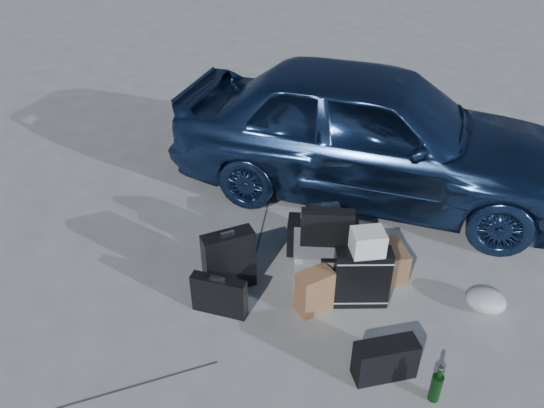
# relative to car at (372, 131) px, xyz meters

# --- Properties ---
(ground) EXTENTS (60.00, 60.00, 0.00)m
(ground) POSITION_rel_car_xyz_m (-0.87, -2.10, -0.70)
(ground) COLOR #A5A5A0
(ground) RESTS_ON ground
(car) EXTENTS (4.43, 3.02, 1.40)m
(car) POSITION_rel_car_xyz_m (0.00, 0.00, 0.00)
(car) COLOR navy
(car) RESTS_ON ground
(pelican_case) EXTENTS (0.57, 0.48, 0.39)m
(pelican_case) POSITION_rel_car_xyz_m (-0.64, -1.45, -0.51)
(pelican_case) COLOR #AFB2B5
(pelican_case) RESTS_ON ground
(laptop_bag) EXTENTS (0.44, 0.15, 0.32)m
(laptop_bag) POSITION_rel_car_xyz_m (-0.64, -1.45, -0.15)
(laptop_bag) COLOR black
(laptop_bag) RESTS_ON pelican_case
(briefcase) EXTENTS (0.46, 0.24, 0.35)m
(briefcase) POSITION_rel_car_xyz_m (-1.53, -1.81, -0.53)
(briefcase) COLOR black
(briefcase) RESTS_ON ground
(suitcase_left) EXTENTS (0.46, 0.30, 0.56)m
(suitcase_left) POSITION_rel_car_xyz_m (-1.45, -1.52, -0.42)
(suitcase_left) COLOR black
(suitcase_left) RESTS_ON ground
(suitcase_right) EXTENTS (0.45, 0.17, 0.53)m
(suitcase_right) POSITION_rel_car_xyz_m (-0.39, -1.75, -0.43)
(suitcase_right) COLOR black
(suitcase_right) RESTS_ON ground
(white_carton) EXTENTS (0.26, 0.22, 0.20)m
(white_carton) POSITION_rel_car_xyz_m (-0.37, -1.76, -0.07)
(white_carton) COLOR white
(white_carton) RESTS_ON suitcase_right
(duffel_bag) EXTENTS (0.67, 0.36, 0.32)m
(duffel_bag) POSITION_rel_car_xyz_m (-0.61, -1.06, -0.54)
(duffel_bag) COLOR black
(duffel_bag) RESTS_ON ground
(flat_box_white) EXTENTS (0.43, 0.39, 0.06)m
(flat_box_white) POSITION_rel_car_xyz_m (-0.59, -1.05, -0.35)
(flat_box_white) COLOR white
(flat_box_white) RESTS_ON duffel_bag
(flat_box_black) EXTENTS (0.33, 0.25, 0.07)m
(flat_box_black) POSITION_rel_car_xyz_m (-0.60, -1.04, -0.28)
(flat_box_black) COLOR black
(flat_box_black) RESTS_ON flat_box_white
(kraft_bag) EXTENTS (0.33, 0.28, 0.38)m
(kraft_bag) POSITION_rel_car_xyz_m (-0.77, -1.81, -0.51)
(kraft_bag) COLOR #AB764A
(kraft_bag) RESTS_ON ground
(cardboard_box) EXTENTS (0.44, 0.40, 0.29)m
(cardboard_box) POSITION_rel_car_xyz_m (-0.15, -1.43, -0.55)
(cardboard_box) COLOR brown
(cardboard_box) RESTS_ON ground
(plastic_bag) EXTENTS (0.40, 0.37, 0.18)m
(plastic_bag) POSITION_rel_car_xyz_m (0.62, -1.87, -0.61)
(plastic_bag) COLOR silver
(plastic_bag) RESTS_ON ground
(messenger_bag) EXTENTS (0.46, 0.24, 0.31)m
(messenger_bag) POSITION_rel_car_xyz_m (-0.34, -2.49, -0.55)
(messenger_bag) COLOR black
(messenger_bag) RESTS_ON ground
(green_bottle) EXTENTS (0.10, 0.10, 0.31)m
(green_bottle) POSITION_rel_car_xyz_m (-0.04, -2.70, -0.55)
(green_bottle) COLOR black
(green_bottle) RESTS_ON ground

